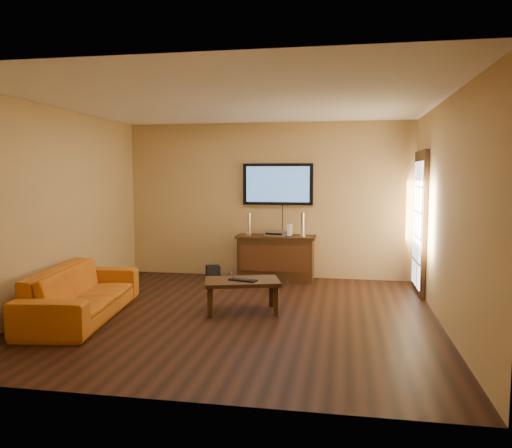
% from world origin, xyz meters
% --- Properties ---
extents(ground_plane, '(5.00, 5.00, 0.00)m').
position_xyz_m(ground_plane, '(0.00, 0.00, 0.00)').
color(ground_plane, black).
rests_on(ground_plane, ground).
extents(room_walls, '(5.00, 5.00, 5.00)m').
position_xyz_m(room_walls, '(0.00, 0.62, 1.69)').
color(room_walls, tan).
rests_on(room_walls, ground).
extents(french_door, '(0.07, 1.02, 2.22)m').
position_xyz_m(french_door, '(2.46, 1.70, 1.05)').
color(french_door, black).
rests_on(french_door, ground).
extents(media_console, '(1.34, 0.51, 0.76)m').
position_xyz_m(media_console, '(0.19, 2.24, 0.38)').
color(media_console, black).
rests_on(media_console, ground).
extents(television, '(1.22, 0.08, 0.72)m').
position_xyz_m(television, '(0.19, 2.45, 1.63)').
color(television, black).
rests_on(television, ground).
extents(coffee_table, '(1.08, 0.81, 0.43)m').
position_xyz_m(coffee_table, '(0.03, 0.14, 0.37)').
color(coffee_table, black).
rests_on(coffee_table, ground).
extents(sofa, '(0.91, 2.23, 0.84)m').
position_xyz_m(sofa, '(-1.93, -0.42, 0.42)').
color(sofa, '#C96716').
rests_on(sofa, ground).
extents(speaker_left, '(0.10, 0.10, 0.38)m').
position_xyz_m(speaker_left, '(-0.29, 2.27, 0.94)').
color(speaker_left, silver).
rests_on(speaker_left, media_console).
extents(speaker_right, '(0.11, 0.11, 0.40)m').
position_xyz_m(speaker_right, '(0.64, 2.23, 0.95)').
color(speaker_right, silver).
rests_on(speaker_right, media_console).
extents(av_receiver, '(0.40, 0.33, 0.08)m').
position_xyz_m(av_receiver, '(0.19, 2.24, 0.80)').
color(av_receiver, silver).
rests_on(av_receiver, media_console).
extents(game_console, '(0.08, 0.15, 0.21)m').
position_xyz_m(game_console, '(0.42, 2.28, 0.86)').
color(game_console, white).
rests_on(game_console, media_console).
extents(subwoofer, '(0.30, 0.30, 0.23)m').
position_xyz_m(subwoofer, '(-0.89, 2.09, 0.11)').
color(subwoofer, black).
rests_on(subwoofer, ground).
extents(bottle, '(0.07, 0.07, 0.20)m').
position_xyz_m(bottle, '(-0.53, 1.92, 0.09)').
color(bottle, white).
rests_on(bottle, ground).
extents(keyboard, '(0.39, 0.24, 0.02)m').
position_xyz_m(keyboard, '(0.05, 0.07, 0.44)').
color(keyboard, black).
rests_on(keyboard, coffee_table).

